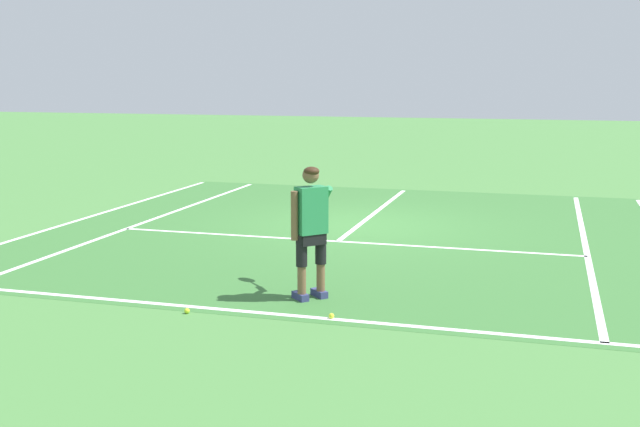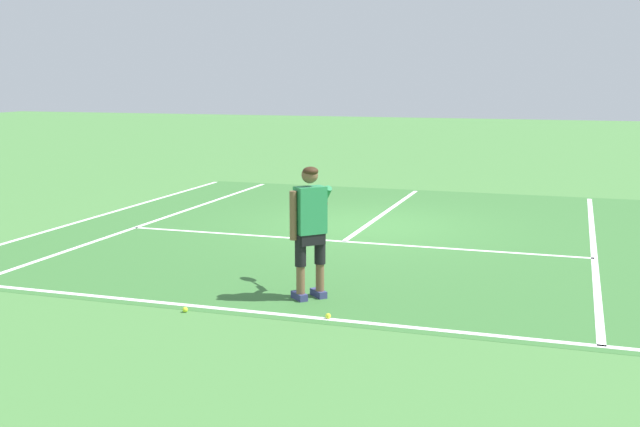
% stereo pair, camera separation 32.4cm
% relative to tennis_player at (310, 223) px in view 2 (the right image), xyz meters
% --- Properties ---
extents(ground_plane, '(80.00, 80.00, 0.00)m').
position_rel_tennis_player_xyz_m(ground_plane, '(-0.58, 5.16, -0.99)').
color(ground_plane, '#477F3D').
extents(court_inner_surface, '(10.98, 11.10, 0.00)m').
position_rel_tennis_player_xyz_m(court_inner_surface, '(-0.58, 4.57, -0.99)').
color(court_inner_surface, '#387033').
rests_on(court_inner_surface, ground).
extents(line_baseline, '(10.98, 0.10, 0.01)m').
position_rel_tennis_player_xyz_m(line_baseline, '(-0.58, -0.78, -0.99)').
color(line_baseline, white).
rests_on(line_baseline, ground).
extents(line_service, '(8.23, 0.10, 0.01)m').
position_rel_tennis_player_xyz_m(line_service, '(-0.58, 3.51, -0.99)').
color(line_service, white).
rests_on(line_service, ground).
extents(line_centre_service, '(0.10, 6.40, 0.01)m').
position_rel_tennis_player_xyz_m(line_centre_service, '(-0.58, 6.71, -0.99)').
color(line_centre_service, white).
rests_on(line_centre_service, ground).
extents(line_singles_left, '(0.10, 10.70, 0.01)m').
position_rel_tennis_player_xyz_m(line_singles_left, '(-4.69, 4.57, -0.99)').
color(line_singles_left, white).
rests_on(line_singles_left, ground).
extents(line_singles_right, '(0.10, 10.70, 0.01)m').
position_rel_tennis_player_xyz_m(line_singles_right, '(3.54, 4.57, -0.99)').
color(line_singles_right, white).
rests_on(line_singles_right, ground).
extents(line_doubles_left, '(0.10, 10.70, 0.01)m').
position_rel_tennis_player_xyz_m(line_doubles_left, '(-6.07, 4.57, -0.99)').
color(line_doubles_left, white).
rests_on(line_doubles_left, ground).
extents(tennis_player, '(0.76, 1.15, 1.71)m').
position_rel_tennis_player_xyz_m(tennis_player, '(0.00, 0.00, 0.00)').
color(tennis_player, navy).
rests_on(tennis_player, ground).
extents(tennis_ball_near_feet, '(0.07, 0.07, 0.07)m').
position_rel_tennis_player_xyz_m(tennis_ball_near_feet, '(-1.24, -1.05, -0.96)').
color(tennis_ball_near_feet, '#CCE02D').
rests_on(tennis_ball_near_feet, ground).
extents(tennis_ball_by_baseline, '(0.07, 0.07, 0.07)m').
position_rel_tennis_player_xyz_m(tennis_ball_by_baseline, '(0.49, -0.76, -0.96)').
color(tennis_ball_by_baseline, '#CCE02D').
rests_on(tennis_ball_by_baseline, ground).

